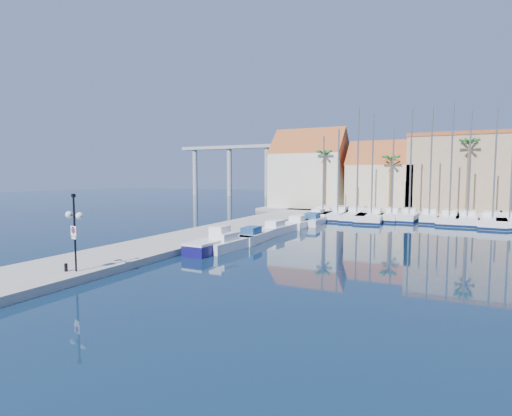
{
  "coord_description": "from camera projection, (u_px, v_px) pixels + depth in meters",
  "views": [
    {
      "loc": [
        11.92,
        -19.06,
        5.93
      ],
      "look_at": [
        -3.73,
        13.0,
        3.0
      ],
      "focal_mm": 28.0,
      "sensor_mm": 36.0,
      "label": 1
    }
  ],
  "objects": [
    {
      "name": "sailboat_7",
      "position": [
        450.0,
        218.0,
        49.6
      ],
      "size": [
        3.03,
        9.35,
        14.65
      ],
      "rotation": [
        0.0,
        0.0,
        -0.07
      ],
      "color": "white",
      "rests_on": "ground"
    },
    {
      "name": "bollard",
      "position": [
        66.0,
        267.0,
        22.55
      ],
      "size": [
        0.18,
        0.18,
        0.46
      ],
      "primitive_type": "cylinder",
      "color": "black",
      "rests_on": "quay_west"
    },
    {
      "name": "sailboat_10",
      "position": [
        509.0,
        221.0,
        46.92
      ],
      "size": [
        3.66,
        10.82,
        11.79
      ],
      "rotation": [
        0.0,
        0.0,
        -0.08
      ],
      "color": "white",
      "rests_on": "ground"
    },
    {
      "name": "sailboat_6",
      "position": [
        429.0,
        216.0,
        51.41
      ],
      "size": [
        2.54,
        8.52,
        14.36
      ],
      "rotation": [
        0.0,
        0.0,
        0.04
      ],
      "color": "white",
      "rests_on": "ground"
    },
    {
      "name": "motorboat_west_1",
      "position": [
        253.0,
        236.0,
        35.61
      ],
      "size": [
        2.0,
        5.57,
        1.4
      ],
      "rotation": [
        0.0,
        0.0,
        0.04
      ],
      "color": "white",
      "rests_on": "ground"
    },
    {
      "name": "shore_north",
      "position": [
        436.0,
        212.0,
        61.37
      ],
      "size": [
        54.0,
        16.0,
        0.5
      ],
      "primitive_type": "cube",
      "color": "gray",
      "rests_on": "ground"
    },
    {
      "name": "fishing_boat",
      "position": [
        213.0,
        243.0,
        31.08
      ],
      "size": [
        1.94,
        5.46,
        1.9
      ],
      "rotation": [
        0.0,
        0.0,
        -0.02
      ],
      "color": "#120E52",
      "rests_on": "ground"
    },
    {
      "name": "sailboat_8",
      "position": [
        467.0,
        219.0,
        48.93
      ],
      "size": [
        2.71,
        9.58,
        13.62
      ],
      "rotation": [
        0.0,
        0.0,
        -0.02
      ],
      "color": "white",
      "rests_on": "ground"
    },
    {
      "name": "motorboat_west_2",
      "position": [
        277.0,
        229.0,
        40.59
      ],
      "size": [
        2.24,
        5.76,
        1.4
      ],
      "rotation": [
        0.0,
        0.0,
        -0.08
      ],
      "color": "white",
      "rests_on": "ground"
    },
    {
      "name": "motorboat_west_6",
      "position": [
        331.0,
        213.0,
        57.31
      ],
      "size": [
        2.32,
        6.64,
        1.4
      ],
      "rotation": [
        0.0,
        0.0,
        -0.03
      ],
      "color": "white",
      "rests_on": "ground"
    },
    {
      "name": "motorboat_west_0",
      "position": [
        228.0,
        243.0,
        31.81
      ],
      "size": [
        2.19,
        5.43,
        1.4
      ],
      "rotation": [
        0.0,
        0.0,
        -0.09
      ],
      "color": "white",
      "rests_on": "ground"
    },
    {
      "name": "sailboat_1",
      "position": [
        339.0,
        214.0,
        55.45
      ],
      "size": [
        3.26,
        11.13,
        12.15
      ],
      "rotation": [
        0.0,
        0.0,
        0.03
      ],
      "color": "white",
      "rests_on": "ground"
    },
    {
      "name": "building_0",
      "position": [
        310.0,
        172.0,
        68.7
      ],
      "size": [
        12.3,
        9.0,
        13.5
      ],
      "color": "beige",
      "rests_on": "shore_north"
    },
    {
      "name": "quay_west",
      "position": [
        210.0,
        234.0,
        38.77
      ],
      "size": [
        6.0,
        77.0,
        0.5
      ],
      "primitive_type": "cube",
      "color": "gray",
      "rests_on": "ground"
    },
    {
      "name": "palm_1",
      "position": [
        391.0,
        160.0,
        57.98
      ],
      "size": [
        2.6,
        2.6,
        9.15
      ],
      "color": "brown",
      "rests_on": "shore_north"
    },
    {
      "name": "palm_0",
      "position": [
        324.0,
        155.0,
        62.27
      ],
      "size": [
        2.6,
        2.6,
        10.15
      ],
      "color": "brown",
      "rests_on": "shore_north"
    },
    {
      "name": "sailboat_0",
      "position": [
        324.0,
        214.0,
        55.99
      ],
      "size": [
        3.58,
        11.51,
        11.26
      ],
      "rotation": [
        0.0,
        0.0,
        0.05
      ],
      "color": "white",
      "rests_on": "ground"
    },
    {
      "name": "motorboat_west_3",
      "position": [
        298.0,
        223.0,
        45.67
      ],
      "size": [
        2.36,
        6.23,
        1.4
      ],
      "rotation": [
        0.0,
        0.0,
        0.07
      ],
      "color": "white",
      "rests_on": "ground"
    },
    {
      "name": "motorboat_west_5",
      "position": [
        320.0,
        215.0,
        54.26
      ],
      "size": [
        2.2,
        5.71,
        1.4
      ],
      "rotation": [
        0.0,
        0.0,
        -0.07
      ],
      "color": "white",
      "rests_on": "ground"
    },
    {
      "name": "building_1",
      "position": [
        382.0,
        179.0,
        63.56
      ],
      "size": [
        10.3,
        8.0,
        11.0
      ],
      "color": "#C8B28D",
      "rests_on": "shore_north"
    },
    {
      "name": "building_2",
      "position": [
        459.0,
        173.0,
        59.57
      ],
      "size": [
        14.2,
        10.2,
        11.5
      ],
      "color": "tan",
      "rests_on": "shore_north"
    },
    {
      "name": "sailboat_5",
      "position": [
        410.0,
        216.0,
        52.37
      ],
      "size": [
        2.71,
        8.27,
        14.34
      ],
      "rotation": [
        0.0,
        0.0,
        -0.07
      ],
      "color": "white",
      "rests_on": "ground"
    },
    {
      "name": "ground",
      "position": [
        215.0,
        279.0,
        22.77
      ],
      "size": [
        260.0,
        260.0,
        0.0
      ],
      "primitive_type": "plane",
      "color": "black",
      "rests_on": "ground"
    },
    {
      "name": "sailboat_2",
      "position": [
        357.0,
        215.0,
        54.38
      ],
      "size": [
        4.15,
        12.22,
        14.84
      ],
      "rotation": [
        0.0,
        0.0,
        0.08
      ],
      "color": "white",
      "rests_on": "ground"
    },
    {
      "name": "motorboat_west_4",
      "position": [
        313.0,
        220.0,
        48.63
      ],
      "size": [
        2.68,
        7.01,
        1.4
      ],
      "rotation": [
        0.0,
        0.0,
        0.07
      ],
      "color": "white",
      "rests_on": "ground"
    },
    {
      "name": "sailboat_4",
      "position": [
        392.0,
        215.0,
        53.18
      ],
      "size": [
        2.64,
        8.38,
        11.92
      ],
      "rotation": [
        0.0,
        0.0,
        -0.05
      ],
      "color": "white",
      "rests_on": "ground"
    },
    {
      "name": "lamp_post",
      "position": [
        74.0,
        221.0,
        22.36
      ],
      "size": [
        1.48,
        0.6,
        4.41
      ],
      "rotation": [
        0.0,
        0.0,
        -0.18
      ],
      "color": "black",
      "rests_on": "quay_west"
    },
    {
      "name": "sailboat_9",
      "position": [
        492.0,
        220.0,
        47.52
      ],
      "size": [
        3.77,
        11.31,
        13.71
      ],
      "rotation": [
        0.0,
        0.0,
        -0.08
      ],
      "color": "white",
      "rests_on": "ground"
    },
    {
      "name": "sailboat_3",
      "position": [
        372.0,
        216.0,
        52.94
      ],
      "size": [
        3.93,
        12.22,
        13.78
      ],
      "rotation": [
        0.0,
        0.0,
        0.06
      ],
      "color": "white",
      "rests_on": "ground"
    },
    {
      "name": "viaduct",
      "position": [
        251.0,
        160.0,
        112.46
      ],
      "size": [
        48.0,
        2.2,
        14.45
      ],
      "color": "#9E9E99",
      "rests_on": "ground"
    },
    {
      "name": "palm_2",
      "position": [
        469.0,
        145.0,
        53.45
      ],
      "size": [
        2.6,
        2.6,
        11.15
      ],
      "color": "brown",
      "rests_on": "shore_north"
    }
  ]
}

